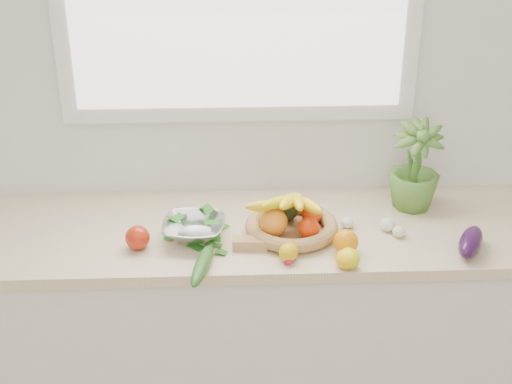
{
  "coord_description": "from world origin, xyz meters",
  "views": [
    {
      "loc": [
        -0.04,
        -0.27,
        2.16
      ],
      "look_at": [
        0.05,
        1.93,
        1.05
      ],
      "focal_mm": 50.0,
      "sensor_mm": 36.0,
      "label": 1
    }
  ],
  "objects_px": {
    "apple": "(138,238)",
    "colander_with_spinach": "(194,224)",
    "fruit_basket": "(291,221)",
    "eggplant": "(471,242)",
    "cucumber": "(202,265)",
    "potted_herb": "(415,166)"
  },
  "relations": [
    {
      "from": "cucumber",
      "to": "fruit_basket",
      "type": "xyz_separation_m",
      "value": [
        0.3,
        0.23,
        0.03
      ]
    },
    {
      "from": "cucumber",
      "to": "apple",
      "type": "bearing_deg",
      "value": 146.09
    },
    {
      "from": "colander_with_spinach",
      "to": "potted_herb",
      "type": "bearing_deg",
      "value": 14.45
    },
    {
      "from": "eggplant",
      "to": "fruit_basket",
      "type": "bearing_deg",
      "value": 165.73
    },
    {
      "from": "potted_herb",
      "to": "apple",
      "type": "bearing_deg",
      "value": -165.21
    },
    {
      "from": "colander_with_spinach",
      "to": "eggplant",
      "type": "bearing_deg",
      "value": -7.57
    },
    {
      "from": "apple",
      "to": "fruit_basket",
      "type": "distance_m",
      "value": 0.53
    },
    {
      "from": "eggplant",
      "to": "cucumber",
      "type": "bearing_deg",
      "value": -174.87
    },
    {
      "from": "apple",
      "to": "colander_with_spinach",
      "type": "bearing_deg",
      "value": 16.23
    },
    {
      "from": "colander_with_spinach",
      "to": "fruit_basket",
      "type": "bearing_deg",
      "value": 4.6
    },
    {
      "from": "fruit_basket",
      "to": "colander_with_spinach",
      "type": "xyz_separation_m",
      "value": [
        -0.34,
        -0.03,
        0.01
      ]
    },
    {
      "from": "cucumber",
      "to": "colander_with_spinach",
      "type": "xyz_separation_m",
      "value": [
        -0.03,
        0.2,
        0.03
      ]
    },
    {
      "from": "apple",
      "to": "eggplant",
      "type": "height_order",
      "value": "apple"
    },
    {
      "from": "eggplant",
      "to": "fruit_basket",
      "type": "distance_m",
      "value": 0.61
    },
    {
      "from": "colander_with_spinach",
      "to": "apple",
      "type": "bearing_deg",
      "value": -163.77
    },
    {
      "from": "apple",
      "to": "colander_with_spinach",
      "type": "xyz_separation_m",
      "value": [
        0.19,
        0.05,
        0.02
      ]
    },
    {
      "from": "apple",
      "to": "fruit_basket",
      "type": "relative_size",
      "value": 0.2
    },
    {
      "from": "cucumber",
      "to": "fruit_basket",
      "type": "distance_m",
      "value": 0.38
    },
    {
      "from": "potted_herb",
      "to": "colander_with_spinach",
      "type": "relative_size",
      "value": 1.43
    },
    {
      "from": "fruit_basket",
      "to": "colander_with_spinach",
      "type": "height_order",
      "value": "fruit_basket"
    },
    {
      "from": "fruit_basket",
      "to": "colander_with_spinach",
      "type": "relative_size",
      "value": 1.78
    },
    {
      "from": "apple",
      "to": "cucumber",
      "type": "distance_m",
      "value": 0.27
    }
  ]
}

